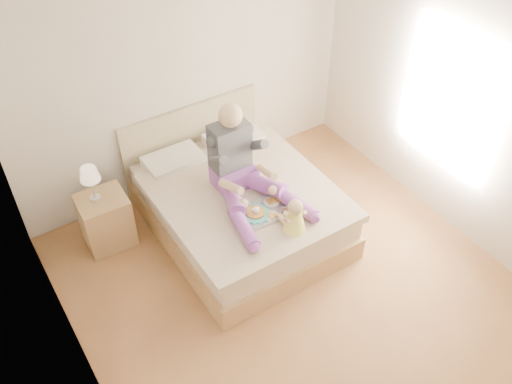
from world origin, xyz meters
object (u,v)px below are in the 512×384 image
adult (241,169)px  tray (264,209)px  nightstand (106,220)px  bed (237,203)px  baby (294,218)px

adult → tray: 0.46m
adult → tray: bearing=-86.8°
adult → tray: adult is taller
nightstand → bed: bearing=-20.2°
adult → baby: size_ratio=3.20×
baby → bed: bearing=94.0°
bed → baby: bed is taller
bed → nightstand: size_ratio=3.65×
bed → baby: bearing=-82.5°
adult → baby: 0.75m
adult → bed: bearing=83.4°
bed → adult: adult is taller
tray → baby: (0.11, -0.35, 0.12)m
baby → adult: bearing=96.6°
bed → tray: (0.01, -0.52, 0.32)m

